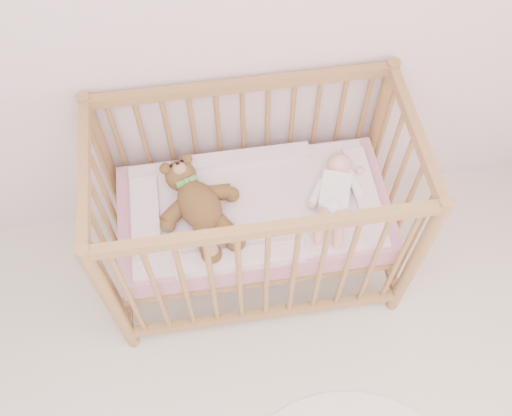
{
  "coord_description": "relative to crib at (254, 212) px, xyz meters",
  "views": [
    {
      "loc": [
        0.05,
        0.28,
        2.73
      ],
      "look_at": [
        0.24,
        1.55,
        0.62
      ],
      "focal_mm": 40.0,
      "sensor_mm": 36.0,
      "label": 1
    }
  ],
  "objects": [
    {
      "name": "crib",
      "position": [
        0.0,
        0.0,
        0.0
      ],
      "size": [
        1.36,
        0.76,
        1.0
      ],
      "primitive_type": null,
      "color": "#AB7B48",
      "rests_on": "floor"
    },
    {
      "name": "wall_back",
      "position": [
        -0.24,
        0.4,
        0.85
      ],
      "size": [
        4.0,
        0.02,
        2.7
      ],
      "primitive_type": "cube",
      "color": "silver",
      "rests_on": "floor"
    },
    {
      "name": "baby",
      "position": [
        0.36,
        -0.02,
        0.14
      ],
      "size": [
        0.39,
        0.54,
        0.12
      ],
      "primitive_type": null,
      "rotation": [
        0.0,
        0.0,
        -0.34
      ],
      "color": "white",
      "rests_on": "blanket"
    },
    {
      "name": "mattress",
      "position": [
        0.0,
        0.0,
        -0.01
      ],
      "size": [
        1.22,
        0.62,
        0.13
      ],
      "primitive_type": "cube",
      "color": "pink",
      "rests_on": "crib"
    },
    {
      "name": "blanket",
      "position": [
        0.0,
        0.0,
        0.06
      ],
      "size": [
        1.1,
        0.58,
        0.06
      ],
      "primitive_type": null,
      "color": "#DF9AB6",
      "rests_on": "mattress"
    },
    {
      "name": "teddy_bear",
      "position": [
        -0.24,
        -0.02,
        0.15
      ],
      "size": [
        0.56,
        0.66,
        0.15
      ],
      "primitive_type": null,
      "rotation": [
        0.0,
        0.0,
        0.37
      ],
      "color": "brown",
      "rests_on": "blanket"
    }
  ]
}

